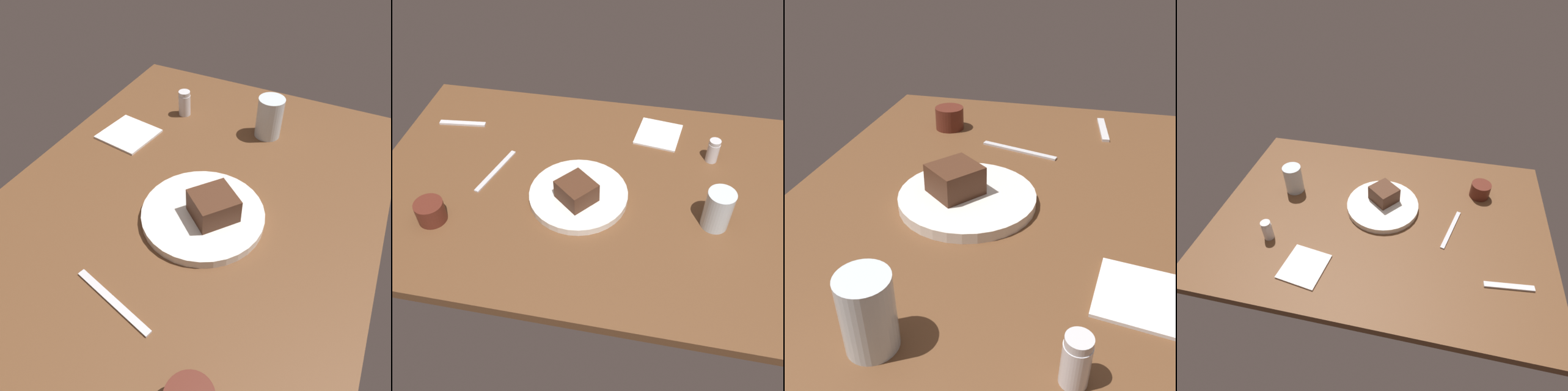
% 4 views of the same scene
% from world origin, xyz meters
% --- Properties ---
extents(dining_table, '(1.20, 0.84, 0.03)m').
position_xyz_m(dining_table, '(0.00, 0.00, 0.01)').
color(dining_table, brown).
rests_on(dining_table, ground).
extents(dessert_plate, '(0.27, 0.27, 0.02)m').
position_xyz_m(dessert_plate, '(-0.00, 0.05, 0.04)').
color(dessert_plate, white).
rests_on(dessert_plate, dining_table).
extents(chocolate_cake_slice, '(0.12, 0.12, 0.06)m').
position_xyz_m(chocolate_cake_slice, '(0.00, 0.08, 0.08)').
color(chocolate_cake_slice, '#472819').
rests_on(chocolate_cake_slice, dessert_plate).
extents(salt_shaker, '(0.03, 0.03, 0.07)m').
position_xyz_m(salt_shaker, '(-0.36, -0.17, 0.07)').
color(salt_shaker, silver).
rests_on(salt_shaker, dining_table).
extents(water_glass, '(0.07, 0.07, 0.11)m').
position_xyz_m(water_glass, '(-0.36, 0.08, 0.09)').
color(water_glass, silver).
rests_on(water_glass, dining_table).
extents(coffee_cup, '(0.07, 0.07, 0.06)m').
position_xyz_m(coffee_cup, '(0.36, 0.20, 0.06)').
color(coffee_cup, '#562319').
rests_on(coffee_cup, dining_table).
extents(dessert_spoon, '(0.15, 0.03, 0.01)m').
position_xyz_m(dessert_spoon, '(0.44, -0.20, 0.03)').
color(dessert_spoon, silver).
rests_on(dessert_spoon, dining_table).
extents(butter_knife, '(0.07, 0.19, 0.01)m').
position_xyz_m(butter_knife, '(0.26, -0.01, 0.03)').
color(butter_knife, silver).
rests_on(butter_knife, dining_table).
extents(folded_napkin, '(0.15, 0.16, 0.01)m').
position_xyz_m(folded_napkin, '(-0.19, -0.26, 0.03)').
color(folded_napkin, white).
rests_on(folded_napkin, dining_table).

